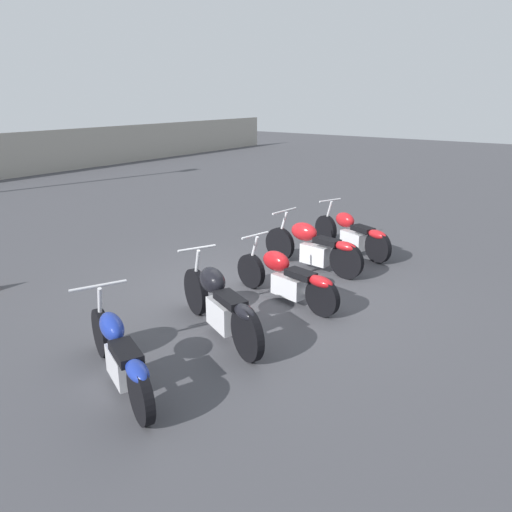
# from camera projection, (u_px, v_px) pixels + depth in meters

# --- Properties ---
(ground_plane) EXTENTS (60.00, 60.00, 0.00)m
(ground_plane) POSITION_uv_depth(u_px,v_px,m) (253.00, 293.00, 8.12)
(ground_plane) COLOR #424247
(motorcycle_slot_0) EXTENTS (1.06, 2.00, 0.97)m
(motorcycle_slot_0) POSITION_uv_depth(u_px,v_px,m) (120.00, 354.00, 5.41)
(motorcycle_slot_0) COLOR black
(motorcycle_slot_0) RESTS_ON ground_plane
(motorcycle_slot_1) EXTENTS (1.05, 2.08, 1.05)m
(motorcycle_slot_1) POSITION_uv_depth(u_px,v_px,m) (220.00, 303.00, 6.58)
(motorcycle_slot_1) COLOR black
(motorcycle_slot_1) RESTS_ON ground_plane
(motorcycle_slot_2) EXTENTS (0.69, 2.09, 0.94)m
(motorcycle_slot_2) POSITION_uv_depth(u_px,v_px,m) (286.00, 277.00, 7.68)
(motorcycle_slot_2) COLOR black
(motorcycle_slot_2) RESTS_ON ground_plane
(motorcycle_slot_3) EXTENTS (0.69, 2.15, 1.01)m
(motorcycle_slot_3) POSITION_uv_depth(u_px,v_px,m) (313.00, 246.00, 9.10)
(motorcycle_slot_3) COLOR black
(motorcycle_slot_3) RESTS_ON ground_plane
(motorcycle_slot_4) EXTENTS (0.97, 2.04, 0.98)m
(motorcycle_slot_4) POSITION_uv_depth(u_px,v_px,m) (352.00, 233.00, 10.05)
(motorcycle_slot_4) COLOR black
(motorcycle_slot_4) RESTS_ON ground_plane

